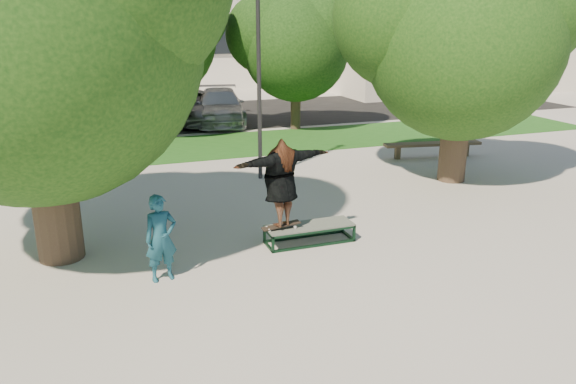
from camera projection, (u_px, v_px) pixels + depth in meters
name	position (u px, v px, depth m)	size (l,w,h in m)	color
ground	(286.00, 248.00, 11.21)	(120.00, 120.00, 0.00)	gray
grass_strip	(224.00, 145.00, 20.06)	(30.00, 4.00, 0.02)	#174915
asphalt_strip	(169.00, 118.00, 25.57)	(40.00, 8.00, 0.01)	black
tree_left	(25.00, 16.00, 9.48)	(6.96, 5.95, 7.12)	#38281E
tree_right	(459.00, 29.00, 14.66)	(6.24, 5.33, 6.51)	#38281E
bg_tree_mid	(148.00, 28.00, 20.50)	(5.76, 4.92, 6.24)	#38281E
bg_tree_right	(294.00, 41.00, 21.98)	(5.04, 4.31, 5.43)	#38281E
lamppost	(259.00, 66.00, 15.08)	(0.25, 0.15, 6.11)	#2D2D30
side_building	(437.00, 23.00, 35.57)	(15.00, 10.00, 8.00)	beige
grind_box	(309.00, 233.00, 11.43)	(1.80, 0.60, 0.38)	black
skater_rig	(281.00, 183.00, 10.89)	(2.24, 1.13, 1.83)	white
bystander	(161.00, 238.00, 9.63)	(0.56, 0.37, 1.55)	#174A5A
bench	(432.00, 145.00, 18.25)	(3.25, 0.99, 0.49)	brown
car_dark	(127.00, 104.00, 25.27)	(1.35, 3.89, 1.28)	black
car_grey	(193.00, 107.00, 24.14)	(2.25, 4.87, 1.35)	slate
car_silver_b	(220.00, 106.00, 24.11)	(2.00, 4.91, 1.43)	#A8A9AD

